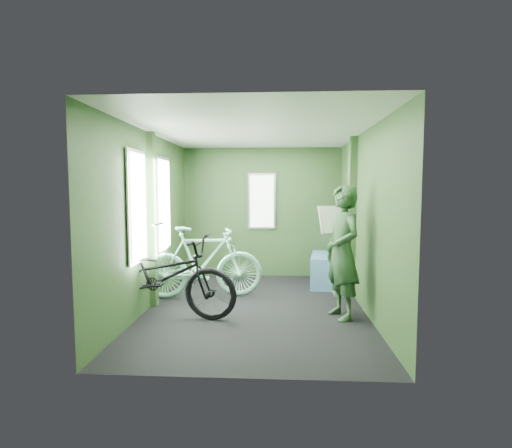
{
  "coord_description": "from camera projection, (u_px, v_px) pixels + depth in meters",
  "views": [
    {
      "loc": [
        0.3,
        -5.15,
        1.54
      ],
      "look_at": [
        0.0,
        0.1,
        1.1
      ],
      "focal_mm": 28.0,
      "sensor_mm": 36.0,
      "label": 1
    }
  ],
  "objects": [
    {
      "name": "bicycle_mint",
      "position": [
        203.0,
        298.0,
        5.74
      ],
      "size": [
        1.8,
        0.84,
        1.07
      ],
      "primitive_type": "imported",
      "rotation": [
        0.0,
        -0.06,
        1.75
      ],
      "color": "#91E8C8",
      "rests_on": "ground"
    },
    {
      "name": "room",
      "position": [
        253.0,
        199.0,
        5.19
      ],
      "size": [
        4.0,
        4.02,
        2.31
      ],
      "color": "black",
      "rests_on": "ground"
    },
    {
      "name": "bicycle_black",
      "position": [
        163.0,
        316.0,
        4.9
      ],
      "size": [
        2.01,
        1.08,
        1.05
      ],
      "primitive_type": "imported",
      "rotation": [
        0.0,
        -0.08,
        1.39
      ],
      "color": "black",
      "rests_on": "ground"
    },
    {
      "name": "bench_seat",
      "position": [
        330.0,
        266.0,
        6.52
      ],
      "size": [
        0.67,
        1.06,
        1.05
      ],
      "rotation": [
        0.0,
        0.0,
        -0.13
      ],
      "color": "#304D65",
      "rests_on": "ground"
    },
    {
      "name": "passenger",
      "position": [
        342.0,
        252.0,
        4.79
      ],
      "size": [
        0.56,
        0.74,
        1.61
      ],
      "rotation": [
        0.0,
        0.0,
        -1.22
      ],
      "color": "#284827",
      "rests_on": "ground"
    },
    {
      "name": "waste_box",
      "position": [
        343.0,
        263.0,
        5.96
      ],
      "size": [
        0.27,
        0.38,
        0.93
      ],
      "primitive_type": "cube",
      "color": "slate",
      "rests_on": "ground"
    }
  ]
}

